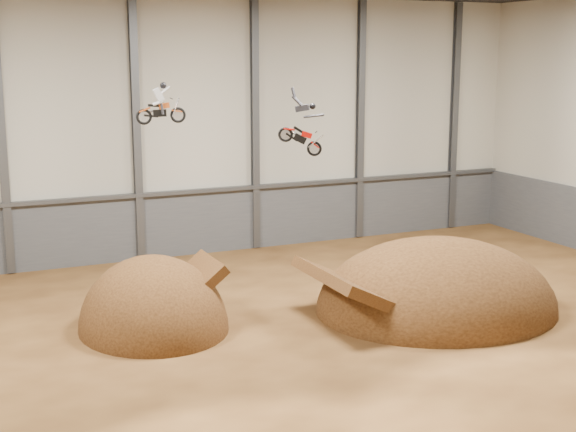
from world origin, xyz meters
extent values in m
plane|color=#462A12|center=(0.00, 0.00, 0.00)|extent=(40.00, 40.00, 0.00)
cube|color=beige|center=(0.00, 15.00, 7.00)|extent=(40.00, 0.10, 14.00)
cube|color=#4B4D52|center=(0.00, 14.90, 1.75)|extent=(39.80, 0.18, 3.50)
cube|color=#47494F|center=(0.00, 14.75, 3.55)|extent=(39.80, 0.35, 0.20)
cube|color=#47494F|center=(-10.00, 14.80, 7.00)|extent=(0.40, 0.36, 13.90)
cube|color=#47494F|center=(-3.33, 14.80, 7.00)|extent=(0.40, 0.36, 13.90)
cube|color=#47494F|center=(3.33, 14.80, 7.00)|extent=(0.40, 0.36, 13.90)
cube|color=#47494F|center=(10.00, 14.80, 7.00)|extent=(0.40, 0.36, 13.90)
cube|color=#47494F|center=(16.67, 14.80, 7.00)|extent=(0.40, 0.36, 13.90)
ellipsoid|color=#361E0D|center=(-5.56, 3.74, 0.00)|extent=(5.95, 6.86, 5.95)
ellipsoid|color=#361E0D|center=(6.30, 1.18, 0.00)|extent=(10.73, 9.49, 6.19)
camera|label=1|loc=(-13.23, -26.61, 10.89)|focal=50.00mm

